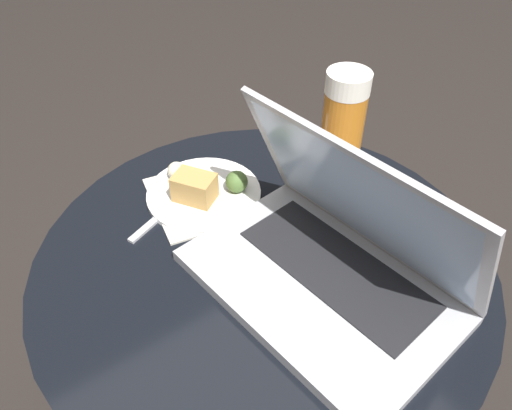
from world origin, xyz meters
TOP-DOWN VIEW (x-y plane):
  - table at (0.00, 0.00)m, footprint 0.70×0.70m
  - napkin at (-0.17, -0.03)m, footprint 0.20×0.16m
  - laptop at (0.10, 0.05)m, footprint 0.40×0.28m
  - beer_glass at (-0.04, 0.18)m, footprint 0.07×0.07m
  - snack_plate at (-0.17, -0.00)m, footprint 0.20×0.20m
  - fork at (-0.18, -0.06)m, footprint 0.08×0.16m

SIDE VIEW (x-z plane):
  - table at x=0.00m, z-range 0.12..0.66m
  - napkin at x=-0.17m, z-range 0.53..0.53m
  - fork at x=-0.18m, z-range 0.53..0.54m
  - snack_plate at x=-0.17m, z-range 0.52..0.57m
  - laptop at x=0.10m, z-range 0.46..0.70m
  - beer_glass at x=-0.04m, z-range 0.53..0.76m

